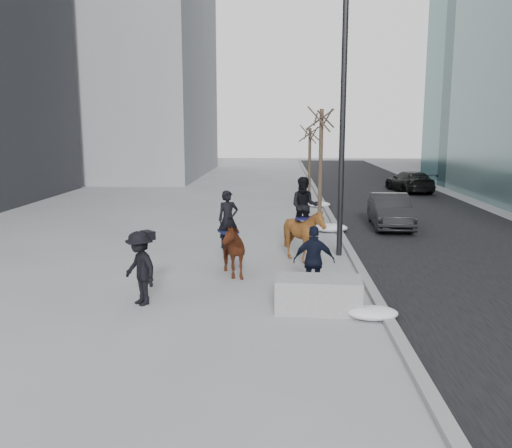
{
  "coord_description": "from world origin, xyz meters",
  "views": [
    {
      "loc": [
        0.66,
        -13.46,
        4.14
      ],
      "look_at": [
        0.0,
        1.2,
        1.5
      ],
      "focal_mm": 38.0,
      "sensor_mm": 36.0,
      "label": 1
    }
  ],
  "objects_px": {
    "car_near": "(390,211)",
    "mounted_left": "(228,244)",
    "mounted_right": "(304,228)",
    "planter": "(318,294)"
  },
  "relations": [
    {
      "from": "mounted_left",
      "to": "mounted_right",
      "type": "xyz_separation_m",
      "value": [
        2.21,
        1.61,
        0.17
      ]
    },
    {
      "from": "planter",
      "to": "mounted_left",
      "type": "xyz_separation_m",
      "value": [
        -2.35,
        2.96,
        0.5
      ]
    },
    {
      "from": "planter",
      "to": "mounted_right",
      "type": "height_order",
      "value": "mounted_right"
    },
    {
      "from": "car_near",
      "to": "planter",
      "type": "bearing_deg",
      "value": -106.39
    },
    {
      "from": "car_near",
      "to": "mounted_right",
      "type": "relative_size",
      "value": 1.61
    },
    {
      "from": "mounted_left",
      "to": "planter",
      "type": "bearing_deg",
      "value": -51.58
    },
    {
      "from": "car_near",
      "to": "mounted_left",
      "type": "xyz_separation_m",
      "value": [
        -6.05,
        -7.65,
        0.19
      ]
    },
    {
      "from": "mounted_right",
      "to": "mounted_left",
      "type": "bearing_deg",
      "value": -143.92
    },
    {
      "from": "car_near",
      "to": "mounted_left",
      "type": "relative_size",
      "value": 1.77
    },
    {
      "from": "planter",
      "to": "mounted_left",
      "type": "height_order",
      "value": "mounted_left"
    }
  ]
}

